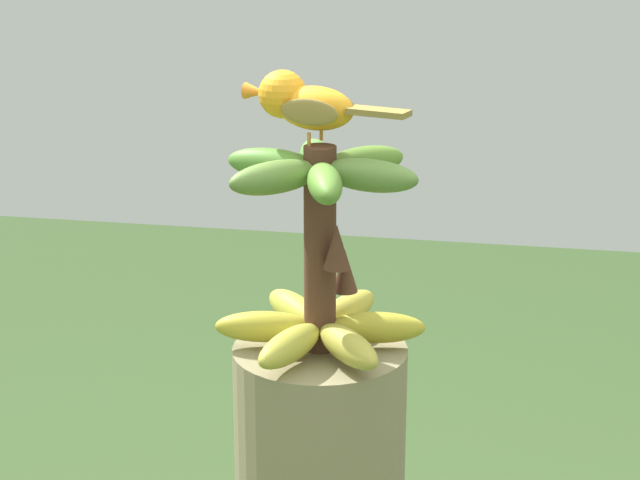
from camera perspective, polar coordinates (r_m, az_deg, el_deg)
The scene contains 2 objects.
banana_bunch at distance 1.49m, azimuth 0.05°, elevation -0.54°, with size 0.29×0.29×0.28m.
perched_bird at distance 1.47m, azimuth -0.85°, elevation 7.03°, with size 0.23×0.10×0.09m.
Camera 1 is at (-0.27, 1.39, 1.72)m, focal length 62.64 mm.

